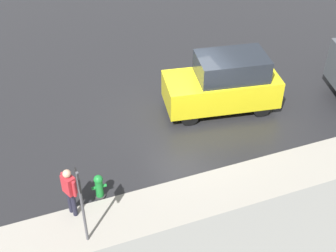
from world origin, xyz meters
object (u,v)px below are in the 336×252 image
(fire_hydrant, at_px, (99,187))
(pedestrian, at_px, (70,189))
(moving_hatchback, at_px, (224,83))
(sign_post, at_px, (81,198))

(fire_hydrant, relative_size, pedestrian, 0.50)
(moving_hatchback, xyz_separation_m, sign_post, (5.83, 4.10, 0.55))
(moving_hatchback, distance_m, fire_hydrant, 5.85)
(fire_hydrant, height_order, sign_post, sign_post)
(pedestrian, height_order, sign_post, sign_post)
(fire_hydrant, bearing_deg, moving_hatchback, -152.23)
(pedestrian, bearing_deg, sign_post, 98.56)
(moving_hatchback, xyz_separation_m, fire_hydrant, (5.15, 2.71, -0.63))
(moving_hatchback, height_order, fire_hydrant, moving_hatchback)
(moving_hatchback, bearing_deg, pedestrian, 27.29)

